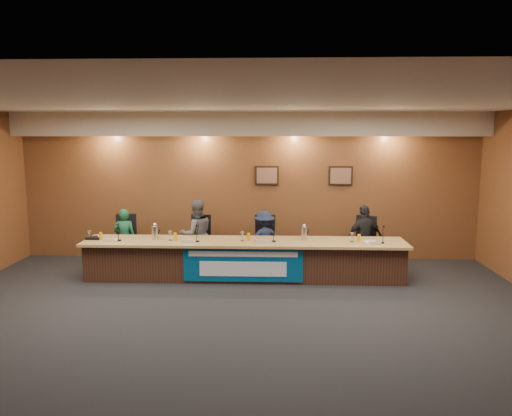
# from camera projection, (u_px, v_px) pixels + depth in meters

# --- Properties ---
(floor) EXTENTS (10.00, 10.00, 0.00)m
(floor) POSITION_uv_depth(u_px,v_px,m) (234.00, 326.00, 7.24)
(floor) COLOR black
(floor) RESTS_ON ground
(ceiling) EXTENTS (10.00, 8.00, 0.04)m
(ceiling) POSITION_uv_depth(u_px,v_px,m) (233.00, 101.00, 6.76)
(ceiling) COLOR silver
(ceiling) RESTS_ON wall_back
(wall_back) EXTENTS (10.00, 0.04, 3.20)m
(wall_back) POSITION_uv_depth(u_px,v_px,m) (249.00, 187.00, 10.95)
(wall_back) COLOR brown
(wall_back) RESTS_ON floor
(soffit) EXTENTS (10.00, 0.50, 0.50)m
(soffit) POSITION_uv_depth(u_px,v_px,m) (248.00, 124.00, 10.50)
(soffit) COLOR beige
(soffit) RESTS_ON wall_back
(dais_body) EXTENTS (6.00, 0.80, 0.70)m
(dais_body) POSITION_uv_depth(u_px,v_px,m) (244.00, 260.00, 9.56)
(dais_body) COLOR #3C2116
(dais_body) RESTS_ON floor
(dais_top) EXTENTS (6.10, 0.95, 0.05)m
(dais_top) POSITION_uv_depth(u_px,v_px,m) (244.00, 242.00, 9.46)
(dais_top) COLOR #AD8750
(dais_top) RESTS_ON dais_body
(banner) EXTENTS (2.20, 0.02, 0.65)m
(banner) POSITION_uv_depth(u_px,v_px,m) (243.00, 265.00, 9.15)
(banner) COLOR navy
(banner) RESTS_ON dais_body
(banner_text_upper) EXTENTS (2.00, 0.01, 0.10)m
(banner_text_upper) POSITION_uv_depth(u_px,v_px,m) (243.00, 254.00, 9.10)
(banner_text_upper) COLOR silver
(banner_text_upper) RESTS_ON banner
(banner_text_lower) EXTENTS (1.60, 0.01, 0.28)m
(banner_text_lower) POSITION_uv_depth(u_px,v_px,m) (243.00, 269.00, 9.15)
(banner_text_lower) COLOR silver
(banner_text_lower) RESTS_ON banner
(wall_photo_left) EXTENTS (0.52, 0.04, 0.42)m
(wall_photo_left) POSITION_uv_depth(u_px,v_px,m) (267.00, 175.00, 10.87)
(wall_photo_left) COLOR black
(wall_photo_left) RESTS_ON wall_back
(wall_photo_right) EXTENTS (0.52, 0.04, 0.42)m
(wall_photo_right) POSITION_uv_depth(u_px,v_px,m) (341.00, 176.00, 10.81)
(wall_photo_right) COLOR black
(wall_photo_right) RESTS_ON wall_back
(panelist_a) EXTENTS (0.49, 0.36, 1.24)m
(panelist_a) POSITION_uv_depth(u_px,v_px,m) (125.00, 238.00, 10.28)
(panelist_a) COLOR #165134
(panelist_a) RESTS_ON floor
(panelist_b) EXTENTS (0.85, 0.77, 1.43)m
(panelist_b) POSITION_uv_depth(u_px,v_px,m) (197.00, 234.00, 10.21)
(panelist_b) COLOR #54545A
(panelist_b) RESTS_ON floor
(panelist_c) EXTENTS (0.89, 0.71, 1.21)m
(panelist_c) POSITION_uv_depth(u_px,v_px,m) (264.00, 240.00, 10.17)
(panelist_c) COLOR #151F3A
(panelist_c) RESTS_ON floor
(panelist_d) EXTENTS (0.85, 0.58, 1.34)m
(panelist_d) POSITION_uv_depth(u_px,v_px,m) (364.00, 238.00, 10.08)
(panelist_d) COLOR black
(panelist_d) RESTS_ON floor
(office_chair_a) EXTENTS (0.58, 0.58, 0.08)m
(office_chair_a) POSITION_uv_depth(u_px,v_px,m) (126.00, 244.00, 10.40)
(office_chair_a) COLOR black
(office_chair_a) RESTS_ON floor
(office_chair_b) EXTENTS (0.58, 0.58, 0.08)m
(office_chair_b) POSITION_uv_depth(u_px,v_px,m) (197.00, 244.00, 10.34)
(office_chair_b) COLOR black
(office_chair_b) RESTS_ON floor
(office_chair_c) EXTENTS (0.51, 0.51, 0.08)m
(office_chair_c) POSITION_uv_depth(u_px,v_px,m) (264.00, 245.00, 10.29)
(office_chair_c) COLOR black
(office_chair_c) RESTS_ON floor
(office_chair_d) EXTENTS (0.63, 0.63, 0.08)m
(office_chair_d) POSITION_uv_depth(u_px,v_px,m) (363.00, 246.00, 10.21)
(office_chair_d) COLOR black
(office_chair_d) RESTS_ON floor
(nameplate_a) EXTENTS (0.24, 0.08, 0.10)m
(nameplate_a) POSITION_uv_depth(u_px,v_px,m) (109.00, 240.00, 9.32)
(nameplate_a) COLOR white
(nameplate_a) RESTS_ON dais_top
(microphone_a) EXTENTS (0.07, 0.07, 0.02)m
(microphone_a) POSITION_uv_depth(u_px,v_px,m) (120.00, 240.00, 9.43)
(microphone_a) COLOR black
(microphone_a) RESTS_ON dais_top
(juice_glass_a) EXTENTS (0.06, 0.06, 0.15)m
(juice_glass_a) POSITION_uv_depth(u_px,v_px,m) (101.00, 236.00, 9.49)
(juice_glass_a) COLOR orange
(juice_glass_a) RESTS_ON dais_top
(water_glass_a) EXTENTS (0.08, 0.08, 0.18)m
(water_glass_a) POSITION_uv_depth(u_px,v_px,m) (90.00, 235.00, 9.50)
(water_glass_a) COLOR silver
(water_glass_a) RESTS_ON dais_top
(nameplate_b) EXTENTS (0.24, 0.08, 0.10)m
(nameplate_b) POSITION_uv_depth(u_px,v_px,m) (188.00, 241.00, 9.24)
(nameplate_b) COLOR white
(nameplate_b) RESTS_ON dais_top
(microphone_b) EXTENTS (0.07, 0.07, 0.02)m
(microphone_b) POSITION_uv_depth(u_px,v_px,m) (198.00, 241.00, 9.35)
(microphone_b) COLOR black
(microphone_b) RESTS_ON dais_top
(juice_glass_b) EXTENTS (0.06, 0.06, 0.15)m
(juice_glass_b) POSITION_uv_depth(u_px,v_px,m) (175.00, 237.00, 9.42)
(juice_glass_b) COLOR orange
(juice_glass_b) RESTS_ON dais_top
(water_glass_b) EXTENTS (0.08, 0.08, 0.18)m
(water_glass_b) POSITION_uv_depth(u_px,v_px,m) (170.00, 236.00, 9.46)
(water_glass_b) COLOR silver
(water_glass_b) RESTS_ON dais_top
(nameplate_c) EXTENTS (0.24, 0.08, 0.10)m
(nameplate_c) POSITION_uv_depth(u_px,v_px,m) (261.00, 241.00, 9.19)
(nameplate_c) COLOR white
(nameplate_c) RESTS_ON dais_top
(microphone_c) EXTENTS (0.07, 0.07, 0.02)m
(microphone_c) POSITION_uv_depth(u_px,v_px,m) (274.00, 241.00, 9.35)
(microphone_c) COLOR black
(microphone_c) RESTS_ON dais_top
(juice_glass_c) EXTENTS (0.06, 0.06, 0.15)m
(juice_glass_c) POSITION_uv_depth(u_px,v_px,m) (249.00, 237.00, 9.42)
(juice_glass_c) COLOR orange
(juice_glass_c) RESTS_ON dais_top
(water_glass_c) EXTENTS (0.08, 0.08, 0.18)m
(water_glass_c) POSITION_uv_depth(u_px,v_px,m) (242.00, 236.00, 9.39)
(water_glass_c) COLOR silver
(water_glass_c) RESTS_ON dais_top
(nameplate_d) EXTENTS (0.24, 0.08, 0.10)m
(nameplate_d) POSITION_uv_depth(u_px,v_px,m) (375.00, 243.00, 9.08)
(nameplate_d) COLOR white
(nameplate_d) RESTS_ON dais_top
(microphone_d) EXTENTS (0.07, 0.07, 0.02)m
(microphone_d) POSITION_uv_depth(u_px,v_px,m) (382.00, 243.00, 9.23)
(microphone_d) COLOR black
(microphone_d) RESTS_ON dais_top
(juice_glass_d) EXTENTS (0.06, 0.06, 0.15)m
(juice_glass_d) POSITION_uv_depth(u_px,v_px,m) (359.00, 238.00, 9.30)
(juice_glass_d) COLOR orange
(juice_glass_d) RESTS_ON dais_top
(water_glass_d) EXTENTS (0.08, 0.08, 0.18)m
(water_glass_d) POSITION_uv_depth(u_px,v_px,m) (352.00, 237.00, 9.31)
(water_glass_d) COLOR silver
(water_glass_d) RESTS_ON dais_top
(carafe_left) EXTENTS (0.12, 0.12, 0.26)m
(carafe_left) POSITION_uv_depth(u_px,v_px,m) (155.00, 233.00, 9.54)
(carafe_left) COLOR silver
(carafe_left) RESTS_ON dais_top
(carafe_right) EXTENTS (0.11, 0.11, 0.26)m
(carafe_right) POSITION_uv_depth(u_px,v_px,m) (304.00, 233.00, 9.48)
(carafe_right) COLOR silver
(carafe_right) RESTS_ON dais_top
(speakerphone) EXTENTS (0.32, 0.32, 0.05)m
(speakerphone) POSITION_uv_depth(u_px,v_px,m) (94.00, 238.00, 9.56)
(speakerphone) COLOR black
(speakerphone) RESTS_ON dais_top
(paper_stack) EXTENTS (0.26, 0.33, 0.01)m
(paper_stack) POSITION_uv_depth(u_px,v_px,m) (371.00, 242.00, 9.31)
(paper_stack) COLOR white
(paper_stack) RESTS_ON dais_top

